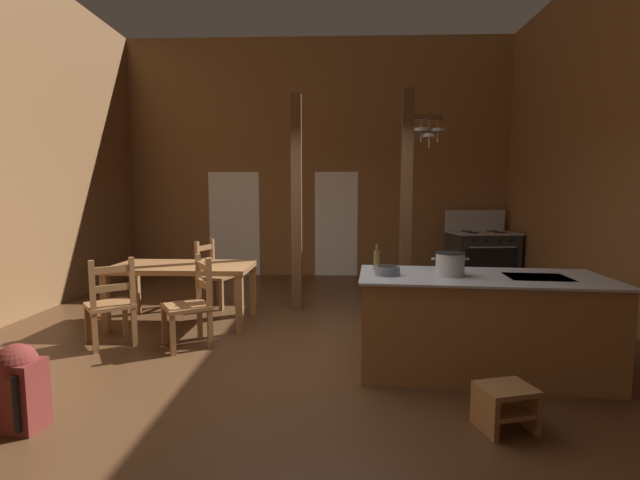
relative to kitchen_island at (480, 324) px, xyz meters
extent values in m
cube|color=#4C301C|center=(-1.65, 0.32, -0.49)|extent=(8.18, 9.57, 0.10)
cube|color=brown|center=(-1.65, 4.78, 1.86)|extent=(8.18, 0.14, 4.60)
cube|color=white|center=(-3.31, 4.70, 0.59)|extent=(1.00, 0.01, 2.05)
cube|color=white|center=(-1.28, 4.70, 0.59)|extent=(0.84, 0.01, 2.05)
cube|color=olive|center=(0.00, 0.00, -0.01)|extent=(2.17, 1.09, 0.86)
cube|color=#A8AAB2|center=(0.00, 0.00, 0.43)|extent=(2.24, 1.15, 0.02)
cube|color=black|center=(0.47, -0.05, 0.44)|extent=(0.55, 0.45, 0.00)
cube|color=black|center=(0.04, 0.43, -0.39)|extent=(1.99, 0.22, 0.10)
cube|color=#2A2A2A|center=(1.38, 4.09, 0.01)|extent=(1.17, 0.86, 0.90)
cube|color=black|center=(1.42, 3.70, -0.02)|extent=(0.93, 0.10, 0.52)
cylinder|color=#A8AAB2|center=(1.42, 3.68, 0.26)|extent=(0.82, 0.10, 0.02)
cube|color=#A8AAB2|center=(1.38, 4.09, 0.48)|extent=(1.21, 0.90, 0.03)
cube|color=#A8AAB2|center=(1.35, 4.44, 0.68)|extent=(1.14, 0.15, 0.40)
cylinder|color=black|center=(1.64, 3.96, 0.50)|extent=(0.22, 0.22, 0.01)
cylinder|color=black|center=(1.15, 3.91, 0.50)|extent=(0.22, 0.22, 0.01)
cylinder|color=black|center=(1.61, 4.26, 0.50)|extent=(0.22, 0.22, 0.01)
cylinder|color=black|center=(1.12, 4.21, 0.50)|extent=(0.22, 0.22, 0.01)
cylinder|color=black|center=(1.75, 3.72, 0.38)|extent=(0.05, 0.03, 0.04)
cylinder|color=black|center=(1.53, 3.70, 0.38)|extent=(0.05, 0.03, 0.04)
cylinder|color=black|center=(1.31, 3.68, 0.38)|extent=(0.05, 0.03, 0.04)
cylinder|color=black|center=(1.09, 3.66, 0.38)|extent=(0.05, 0.03, 0.04)
cube|color=brown|center=(-0.38, 1.88, 1.03)|extent=(0.14, 0.14, 2.95)
cube|color=brown|center=(-0.19, 1.88, 2.15)|extent=(0.51, 0.09, 0.06)
cylinder|color=#A8AAB2|center=(-0.20, 1.88, 2.08)|extent=(0.01, 0.01, 0.14)
cylinder|color=#A8AAB2|center=(-0.20, 1.88, 1.99)|extent=(0.24, 0.24, 0.04)
cylinder|color=#A8AAB2|center=(-0.20, 1.88, 1.91)|extent=(0.02, 0.02, 0.14)
cylinder|color=#A8AAB2|center=(-0.10, 1.88, 2.05)|extent=(0.01, 0.01, 0.21)
cylinder|color=#A8AAB2|center=(-0.10, 1.88, 1.92)|extent=(0.17, 0.17, 0.04)
cylinder|color=#A8AAB2|center=(-0.10, 1.88, 1.84)|extent=(0.02, 0.02, 0.14)
cylinder|color=#A8AAB2|center=(0.01, 1.88, 2.08)|extent=(0.01, 0.01, 0.15)
cylinder|color=#A8AAB2|center=(0.01, 1.88, 1.98)|extent=(0.19, 0.19, 0.04)
cylinder|color=#A8AAB2|center=(0.01, 1.88, 1.90)|extent=(0.02, 0.02, 0.14)
cube|color=brown|center=(-1.84, 2.12, 1.03)|extent=(0.14, 0.14, 2.95)
cube|color=olive|center=(-0.14, -0.99, -0.16)|extent=(0.42, 0.36, 0.04)
cube|color=olive|center=(-0.30, -1.03, -0.31)|extent=(0.11, 0.28, 0.26)
cube|color=olive|center=(0.01, -0.95, -0.31)|extent=(0.11, 0.28, 0.26)
cube|color=olive|center=(-0.14, -0.99, -0.30)|extent=(0.38, 0.35, 0.03)
cube|color=olive|center=(-3.19, 1.39, 0.27)|extent=(1.71, 0.91, 0.06)
cube|color=olive|center=(-3.98, 1.79, -0.10)|extent=(0.08, 0.08, 0.68)
cube|color=olive|center=(-2.40, 1.77, -0.10)|extent=(0.08, 0.08, 0.68)
cube|color=olive|center=(-3.98, 1.01, -0.10)|extent=(0.08, 0.08, 0.68)
cube|color=olive|center=(-2.40, 0.99, -0.10)|extent=(0.08, 0.08, 0.68)
cube|color=olive|center=(-2.87, 0.55, -0.01)|extent=(0.61, 0.61, 0.04)
cube|color=olive|center=(-2.92, 0.29, -0.23)|extent=(0.07, 0.07, 0.41)
cube|color=olive|center=(-3.13, 0.61, -0.23)|extent=(0.07, 0.07, 0.41)
cube|color=olive|center=(-2.61, 0.50, 0.04)|extent=(0.07, 0.07, 0.95)
cube|color=olive|center=(-2.82, 0.82, 0.04)|extent=(0.07, 0.07, 0.95)
cube|color=olive|center=(-2.71, 0.66, 0.40)|extent=(0.24, 0.34, 0.07)
cube|color=olive|center=(-2.71, 0.66, 0.21)|extent=(0.24, 0.34, 0.07)
cube|color=olive|center=(-3.01, 2.25, -0.01)|extent=(0.55, 0.55, 0.04)
cube|color=olive|center=(-2.77, 2.37, -0.23)|extent=(0.06, 0.06, 0.41)
cube|color=olive|center=(-2.88, 2.01, -0.23)|extent=(0.06, 0.06, 0.41)
cube|color=olive|center=(-3.13, 2.49, 0.04)|extent=(0.06, 0.06, 0.95)
cube|color=olive|center=(-3.25, 2.12, 0.04)|extent=(0.06, 0.06, 0.95)
cube|color=olive|center=(-3.19, 2.31, 0.40)|extent=(0.15, 0.37, 0.07)
cube|color=olive|center=(-3.19, 2.31, 0.21)|extent=(0.15, 0.37, 0.07)
cube|color=olive|center=(-3.71, 0.58, -0.01)|extent=(0.62, 0.62, 0.04)
cube|color=olive|center=(-3.97, 0.61, -0.23)|extent=(0.07, 0.07, 0.41)
cube|color=olive|center=(-3.68, 0.85, -0.23)|extent=(0.07, 0.07, 0.41)
cube|color=olive|center=(-3.73, 0.32, 0.04)|extent=(0.07, 0.07, 0.95)
cube|color=olive|center=(-3.44, 0.56, 0.04)|extent=(0.07, 0.07, 0.95)
cube|color=olive|center=(-3.59, 0.44, 0.40)|extent=(0.32, 0.27, 0.07)
cube|color=olive|center=(-3.59, 0.44, 0.21)|extent=(0.32, 0.27, 0.07)
cube|color=maroon|center=(-3.47, -1.10, -0.20)|extent=(0.34, 0.25, 0.48)
cube|color=maroon|center=(-3.45, -0.97, -0.27)|extent=(0.23, 0.08, 0.17)
cylinder|color=black|center=(-3.38, -1.24, -0.20)|extent=(0.04, 0.04, 0.38)
sphere|color=maroon|center=(-3.47, -1.10, 0.02)|extent=(0.30, 0.30, 0.27)
cylinder|color=#A8AAB2|center=(-0.28, 0.00, 0.54)|extent=(0.25, 0.25, 0.20)
cylinder|color=black|center=(-0.28, 0.00, 0.64)|extent=(0.26, 0.26, 0.01)
cylinder|color=#A8AAB2|center=(-0.42, 0.00, 0.59)|extent=(0.05, 0.02, 0.02)
cylinder|color=#A8AAB2|center=(-0.14, 0.00, 0.59)|extent=(0.05, 0.02, 0.02)
cylinder|color=slate|center=(-0.84, 0.00, 0.48)|extent=(0.22, 0.22, 0.08)
cylinder|color=black|center=(-0.84, 0.00, 0.52)|extent=(0.18, 0.18, 0.00)
cylinder|color=brown|center=(-0.91, 0.26, 0.53)|extent=(0.06, 0.06, 0.18)
cylinder|color=brown|center=(-0.91, 0.26, 0.66)|extent=(0.02, 0.02, 0.06)
camera|label=1|loc=(-1.31, -3.87, 1.15)|focal=24.40mm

